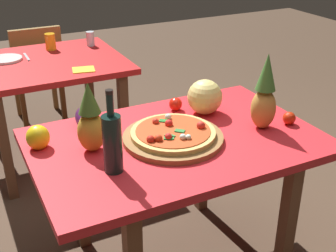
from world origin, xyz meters
The scene contains 18 objects.
display_table centered at (0.00, 0.00, 0.66)m, with size 1.30×0.85×0.75m.
background_table centered at (-0.26, 1.41, 0.65)m, with size 1.02×0.89×0.75m.
dining_chair centered at (-0.22, 2.08, 0.48)m, with size 0.40×0.40×0.85m.
pizza_board centered at (-0.02, -0.01, 0.77)m, with size 0.45×0.45×0.03m, color brown.
pizza centered at (-0.02, -0.01, 0.79)m, with size 0.38×0.38×0.06m.
wine_bottle centered at (-0.35, -0.14, 0.88)m, with size 0.08×0.08×0.35m.
pineapple_left centered at (0.42, -0.08, 0.92)m, with size 0.12×0.12×0.36m.
pineapple_right centered at (-0.37, 0.07, 0.89)m, with size 0.12×0.12×0.31m.
melon centered at (0.26, 0.18, 0.84)m, with size 0.18×0.18×0.18m, color #E1CC71.
bell_pepper centered at (-0.58, 0.19, 0.80)m, with size 0.10×0.10×0.11m, color yellow.
eggplant centered at (-0.33, 0.29, 0.80)m, with size 0.20×0.09×0.09m, color #3C1442.
tomato_by_bottle centered at (0.14, 0.28, 0.79)m, with size 0.07×0.07×0.07m, color red.
tomato_beside_pepper centered at (0.56, -0.11, 0.78)m, with size 0.06×0.06×0.06m, color red.
drinking_glass_juice centered at (-0.17, 1.66, 0.81)m, with size 0.08×0.08×0.12m, color #F5A41C.
drinking_glass_water centered at (0.12, 1.63, 0.81)m, with size 0.06×0.06×0.11m, color silver.
dinner_plate centered at (-0.51, 1.55, 0.76)m, with size 0.22×0.22×0.02m, color white.
knife_utensil centered at (-0.37, 1.55, 0.76)m, with size 0.02×0.18×0.01m, color silver.
napkin_folded centered at (-0.10, 1.11, 0.76)m, with size 0.14×0.12×0.01m, color yellow.
Camera 1 is at (-0.84, -1.60, 1.70)m, focal length 47.88 mm.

